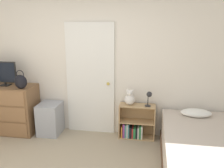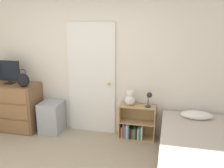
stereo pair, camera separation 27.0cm
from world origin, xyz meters
name	(u,v)px [view 1 (the left image)]	position (x,y,z in m)	size (l,w,h in m)	color
wall_back	(94,64)	(0.00, 2.00, 1.27)	(10.00, 0.06, 2.55)	silver
door_closed	(90,79)	(-0.06, 1.95, 1.01)	(0.87, 0.09, 2.01)	white
dresser	(8,109)	(-1.58, 1.69, 0.45)	(1.05, 0.51, 0.89)	brown
tv	(4,73)	(-1.59, 1.71, 1.12)	(0.46, 0.16, 0.43)	black
handbag	(21,82)	(-1.19, 1.55, 1.02)	(0.23, 0.14, 0.33)	black
storage_bin	(50,119)	(-0.78, 1.73, 0.29)	(0.39, 0.44, 0.58)	#999EA8
bookshelf	(135,125)	(0.76, 1.83, 0.23)	(0.63, 0.25, 0.61)	tan
teddy_bear	(130,98)	(0.67, 1.82, 0.73)	(0.18, 0.18, 0.28)	silver
desk_lamp	(149,96)	(1.00, 1.79, 0.80)	(0.12, 0.11, 0.26)	#262628
bed	(202,152)	(1.76, 1.00, 0.27)	(1.09, 1.92, 0.64)	brown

